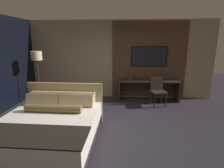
{
  "coord_description": "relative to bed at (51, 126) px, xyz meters",
  "views": [
    {
      "loc": [
        0.5,
        -3.8,
        2.08
      ],
      "look_at": [
        0.13,
        0.87,
        0.92
      ],
      "focal_mm": 28.0,
      "sensor_mm": 36.0,
      "label": 1
    }
  ],
  "objects": [
    {
      "name": "desk",
      "position": [
        2.37,
        2.87,
        0.17
      ],
      "size": [
        2.12,
        0.53,
        0.72
      ],
      "color": "#2D2319",
      "rests_on": "ground_plane"
    },
    {
      "name": "tv",
      "position": [
        2.37,
        3.08,
        1.2
      ],
      "size": [
        1.27,
        0.04,
        0.71
      ],
      "color": "black"
    },
    {
      "name": "ground_plane",
      "position": [
        1.05,
        0.56,
        -0.34
      ],
      "size": [
        16.0,
        16.0,
        0.0
      ],
      "primitive_type": "plane",
      "color": "#28232D"
    },
    {
      "name": "desk_chair",
      "position": [
        2.61,
        2.36,
        0.22
      ],
      "size": [
        0.55,
        0.55,
        0.92
      ],
      "rotation": [
        0.0,
        0.0,
        0.23
      ],
      "color": "#28231E",
      "rests_on": "ground_plane"
    },
    {
      "name": "vase_tall",
      "position": [
        1.75,
        2.9,
        0.54
      ],
      "size": [
        0.13,
        0.13,
        0.3
      ],
      "color": "#333338",
      "rests_on": "desk"
    },
    {
      "name": "floor_lamp",
      "position": [
        -1.27,
        2.11,
        1.14
      ],
      "size": [
        0.34,
        0.34,
        1.76
      ],
      "color": "#282623",
      "rests_on": "ground_plane"
    },
    {
      "name": "book",
      "position": [
        2.51,
        2.82,
        0.4
      ],
      "size": [
        0.25,
        0.19,
        0.03
      ],
      "color": "#332D28",
      "rests_on": "desk"
    },
    {
      "name": "wall_back_tv_panel",
      "position": [
        1.25,
        3.15,
        1.06
      ],
      "size": [
        7.2,
        0.09,
        2.8
      ],
      "color": "tan",
      "rests_on": "ground_plane"
    },
    {
      "name": "bed",
      "position": [
        0.0,
        0.0,
        0.0
      ],
      "size": [
        1.94,
        2.14,
        1.04
      ],
      "color": "#33281E",
      "rests_on": "ground_plane"
    }
  ]
}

